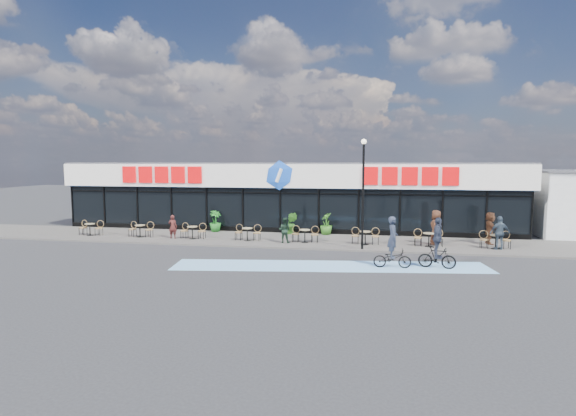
{
  "coord_description": "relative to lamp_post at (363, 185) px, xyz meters",
  "views": [
    {
      "loc": [
        5.79,
        -21.18,
        4.62
      ],
      "look_at": [
        1.16,
        3.5,
        2.06
      ],
      "focal_mm": 28.0,
      "sensor_mm": 36.0,
      "label": 1
    }
  ],
  "objects": [
    {
      "name": "pedestrian_a",
      "position": [
        3.96,
        2.09,
        -2.4
      ],
      "size": [
        0.9,
        1.09,
        1.91
      ],
      "primitive_type": "imported",
      "rotation": [
        0.0,
        0.0,
        -1.93
      ],
      "color": "#3E2216",
      "rests_on": "sidewalk"
    },
    {
      "name": "bike_lane",
      "position": [
        -1.34,
        -3.8,
        -3.45
      ],
      "size": [
        14.17,
        4.13,
        0.01
      ],
      "primitive_type": "cube",
      "rotation": [
        0.0,
        0.0,
        0.14
      ],
      "color": "#77B1E1",
      "rests_on": "ground"
    },
    {
      "name": "bistro_set_7",
      "position": [
        6.89,
        1.44,
        -2.9
      ],
      "size": [
        1.54,
        0.62,
        0.9
      ],
      "color": "tan",
      "rests_on": "sidewalk"
    },
    {
      "name": "bistro_set_4",
      "position": [
        -3.23,
        1.44,
        -2.9
      ],
      "size": [
        1.54,
        0.62,
        0.9
      ],
      "color": "tan",
      "rests_on": "sidewalk"
    },
    {
      "name": "building",
      "position": [
        -5.34,
        7.63,
        -1.12
      ],
      "size": [
        30.6,
        6.57,
        4.75
      ],
      "color": "black",
      "rests_on": "ground"
    },
    {
      "name": "bistro_set_1",
      "position": [
        -13.35,
        1.44,
        -2.9
      ],
      "size": [
        1.54,
        0.62,
        0.9
      ],
      "color": "tan",
      "rests_on": "sidewalk"
    },
    {
      "name": "potted_plant_right",
      "position": [
        -2.33,
        4.38,
        -2.68
      ],
      "size": [
        1.0,
        1.0,
        1.36
      ],
      "primitive_type": "imported",
      "rotation": [
        0.0,
        0.0,
        5.12
      ],
      "color": "#2C611B",
      "rests_on": "sidewalk"
    },
    {
      "name": "pedestrian_c",
      "position": [
        7.0,
        1.1,
        -2.48
      ],
      "size": [
        1.1,
        0.62,
        1.76
      ],
      "primitive_type": "imported",
      "rotation": [
        0.0,
        0.0,
        3.34
      ],
      "color": "#33414F",
      "rests_on": "sidewalk"
    },
    {
      "name": "bistro_set_6",
      "position": [
        3.51,
        1.44,
        -2.9
      ],
      "size": [
        1.54,
        0.62,
        0.9
      ],
      "color": "tan",
      "rests_on": "sidewalk"
    },
    {
      "name": "bistro_set_0",
      "position": [
        -16.73,
        1.44,
        -2.9
      ],
      "size": [
        1.54,
        0.62,
        0.9
      ],
      "color": "tan",
      "rests_on": "sidewalk"
    },
    {
      "name": "bistro_set_2",
      "position": [
        -9.98,
        1.44,
        -2.9
      ],
      "size": [
        1.54,
        0.62,
        0.9
      ],
      "color": "tan",
      "rests_on": "sidewalk"
    },
    {
      "name": "patron_left",
      "position": [
        -11.18,
        1.25,
        -2.66
      ],
      "size": [
        0.54,
        0.38,
        1.4
      ],
      "primitive_type": "imported",
      "rotation": [
        0.0,
        0.0,
        3.22
      ],
      "color": "#4A1D1A",
      "rests_on": "sidewalk"
    },
    {
      "name": "bistro_set_5",
      "position": [
        0.14,
        1.44,
        -2.9
      ],
      "size": [
        1.54,
        0.62,
        0.9
      ],
      "color": "tan",
      "rests_on": "sidewalk"
    },
    {
      "name": "bistro_set_3",
      "position": [
        -6.61,
        1.44,
        -2.9
      ],
      "size": [
        1.54,
        0.62,
        0.9
      ],
      "color": "tan",
      "rests_on": "sidewalk"
    },
    {
      "name": "potted_plant_mid",
      "position": [
        -4.53,
        4.19,
        -2.67
      ],
      "size": [
        0.79,
        0.66,
        1.38
      ],
      "primitive_type": "imported",
      "rotation": [
        0.0,
        0.0,
        6.22
      ],
      "color": "#2E661D",
      "rests_on": "sidewalk"
    },
    {
      "name": "cyclist_a",
      "position": [
        3.3,
        -3.34,
        -2.51
      ],
      "size": [
        1.65,
        1.11,
        2.24
      ],
      "color": "black",
      "rests_on": "ground"
    },
    {
      "name": "potted_plant_left",
      "position": [
        -9.6,
        4.27,
        -2.67
      ],
      "size": [
        1.09,
        1.09,
        1.38
      ],
      "primitive_type": "imported",
      "rotation": [
        0.0,
        0.0,
        0.84
      ],
      "color": "#1D661E",
      "rests_on": "sidewalk"
    },
    {
      "name": "cyclist_b",
      "position": [
        1.38,
        -3.62,
        -2.65
      ],
      "size": [
        1.65,
        0.68,
        2.28
      ],
      "color": "black",
      "rests_on": "ground"
    },
    {
      "name": "patron_right",
      "position": [
        -4.34,
        1.05,
        -2.64
      ],
      "size": [
        0.77,
        0.64,
        1.44
      ],
      "primitive_type": "imported",
      "rotation": [
        0.0,
        0.0,
        2.99
      ],
      "color": "black",
      "rests_on": "sidewalk"
    },
    {
      "name": "ground",
      "position": [
        -5.34,
        -2.3,
        -3.46
      ],
      "size": [
        120.0,
        120.0,
        0.0
      ],
      "primitive_type": "plane",
      "color": "#28282B",
      "rests_on": "ground"
    },
    {
      "name": "pedestrian_b",
      "position": [
        6.93,
        2.78,
        -2.46
      ],
      "size": [
        0.57,
        1.67,
        1.79
      ],
      "primitive_type": "imported",
      "rotation": [
        0.0,
        0.0,
        1.6
      ],
      "color": "#482A1A",
      "rests_on": "sidewalk"
    },
    {
      "name": "lamp_post",
      "position": [
        0.0,
        0.0,
        0.0
      ],
      "size": [
        0.28,
        0.28,
        5.72
      ],
      "color": "black",
      "rests_on": "sidewalk"
    },
    {
      "name": "sidewalk",
      "position": [
        -5.34,
        2.2,
        -3.41
      ],
      "size": [
        44.0,
        5.0,
        0.1
      ],
      "primitive_type": "cube",
      "color": "#56524C",
      "rests_on": "ground"
    }
  ]
}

